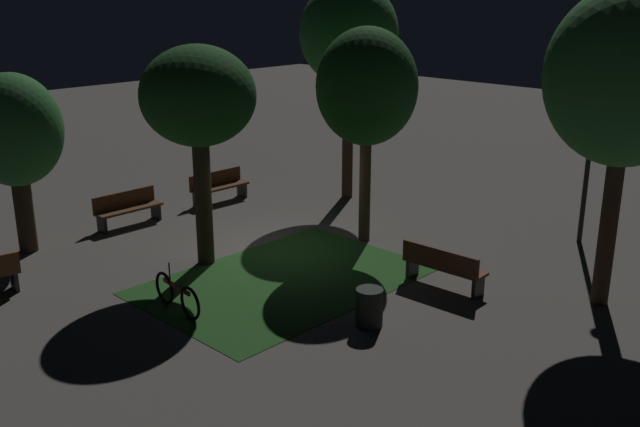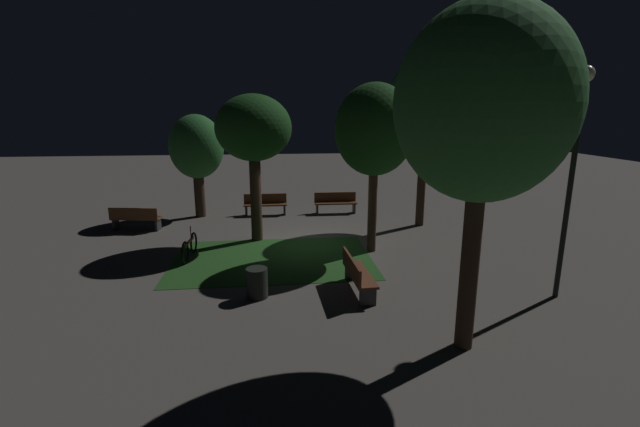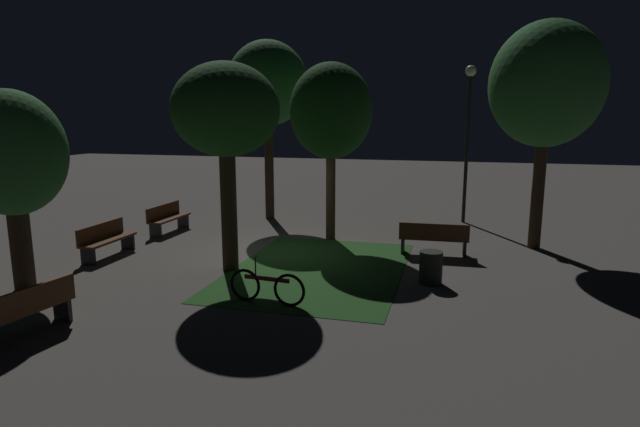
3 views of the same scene
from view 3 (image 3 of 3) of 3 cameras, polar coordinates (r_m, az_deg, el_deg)
name	(u,v)px [view 3 (image 3 of 3)]	position (r m, az deg, el deg)	size (l,w,h in m)	color
ground_plane	(277,253)	(14.08, -4.76, -4.31)	(60.00, 60.00, 0.00)	#56514C
grass_lawn	(318,269)	(12.54, -0.21, -6.14)	(5.87, 4.01, 0.01)	#23511E
bench_front_right	(167,217)	(17.08, -16.43, -0.38)	(1.81, 0.51, 0.88)	#512D19
bench_near_trees	(106,238)	(14.67, -22.48, -2.55)	(1.80, 0.49, 0.88)	#512D19
bench_by_lamp	(23,310)	(10.00, -29.84, -9.21)	(1.85, 0.75, 0.88)	brown
bench_back_row	(434,237)	(13.99, 12.39, -2.59)	(0.55, 1.82, 0.88)	brown
tree_near_wall	(268,85)	(18.43, -5.78, 13.92)	(2.76, 2.76, 6.18)	#38281C
tree_left_canopy	(546,86)	(15.31, 23.62, 12.75)	(2.96, 2.96, 6.10)	#38281C
tree_back_left	(226,113)	(12.21, -10.33, 10.84)	(2.48, 2.48, 4.85)	#38281C
tree_lawn_side	(11,156)	(12.34, -30.83, 5.47)	(2.17, 2.17, 4.18)	#38281C
tree_right_canopy	(331,112)	(15.11, 1.22, 11.08)	(2.38, 2.38, 5.14)	#423021
lamp_post_plaza_west	(468,120)	(18.29, 16.00, 9.89)	(0.36, 0.36, 5.26)	black
trash_bin	(431,267)	(11.70, 12.08, -5.82)	(0.51, 0.51, 0.72)	black
bicycle	(267,287)	(10.30, -5.87, -8.03)	(0.20, 1.61, 0.93)	black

